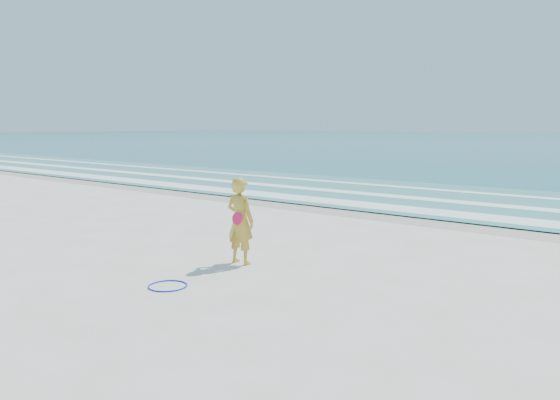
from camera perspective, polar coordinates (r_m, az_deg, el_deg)
The scene contains 8 objects.
ground at distance 12.49m, azimuth -14.13°, elevation -6.26°, with size 400.00×400.00×0.00m, color silver.
wet_sand at distance 19.18m, azimuth 7.77°, elevation -1.18°, with size 400.00×2.40×0.00m, color #B2A893.
shallow at distance 23.56m, azimuth 14.04°, elevation 0.45°, with size 400.00×10.00×0.01m, color #59B7AD.
foam_near at distance 20.29m, azimuth 9.66°, elevation -0.58°, with size 400.00×1.40×0.01m, color white.
foam_mid at distance 22.84m, azimuth 13.20°, elevation 0.27°, with size 400.00×0.90×0.01m, color white.
foam_far at distance 25.84m, azimuth 16.36°, elevation 1.02°, with size 400.00×0.60×0.01m, color white.
hoop at distance 10.52m, azimuth -11.65°, elevation -8.78°, with size 0.73×0.73×0.03m, color #0B1DD4.
woman at distance 11.80m, azimuth -4.17°, elevation -2.17°, with size 0.71×0.48×1.89m.
Camera 1 is at (9.70, -7.27, 3.00)m, focal length 35.00 mm.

